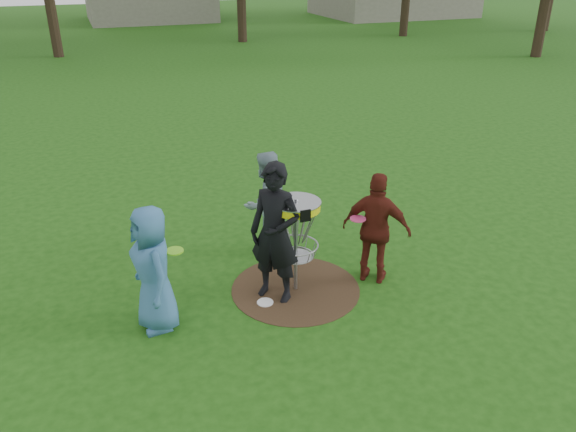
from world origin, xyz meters
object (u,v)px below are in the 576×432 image
object	(u,v)px
player_blue	(153,269)
player_grey	(266,203)
player_maroon	(376,229)
disc_golf_basket	(296,224)
player_black	(275,233)

from	to	relation	value
player_blue	player_grey	size ratio (longest dim) A/B	1.00
player_maroon	disc_golf_basket	size ratio (longest dim) A/B	1.18
player_black	player_maroon	size ratio (longest dim) A/B	1.18
player_black	player_grey	xyz separation A→B (m)	(0.30, 1.29, -0.15)
player_black	player_blue	bearing A→B (deg)	-130.79
player_maroon	disc_golf_basket	distance (m)	1.17
player_black	disc_golf_basket	world-z (taller)	player_black
player_blue	player_grey	world-z (taller)	player_blue
disc_golf_basket	player_blue	bearing A→B (deg)	-175.01
player_grey	player_maroon	xyz separation A→B (m)	(1.15, -1.38, -0.00)
player_grey	player_maroon	size ratio (longest dim) A/B	1.00
player_grey	player_maroon	world-z (taller)	player_grey
player_black	player_maroon	distance (m)	1.46
player_black	player_maroon	xyz separation A→B (m)	(1.45, -0.09, -0.15)
player_black	disc_golf_basket	distance (m)	0.33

